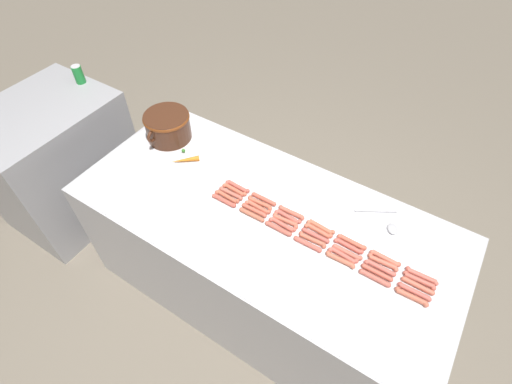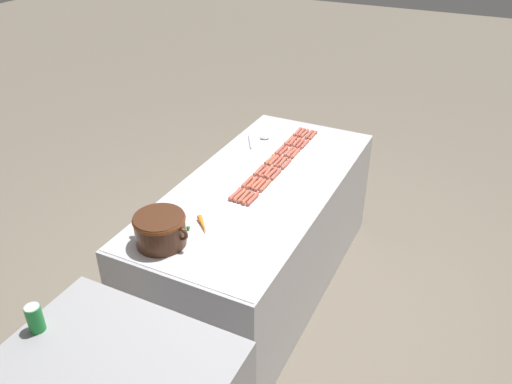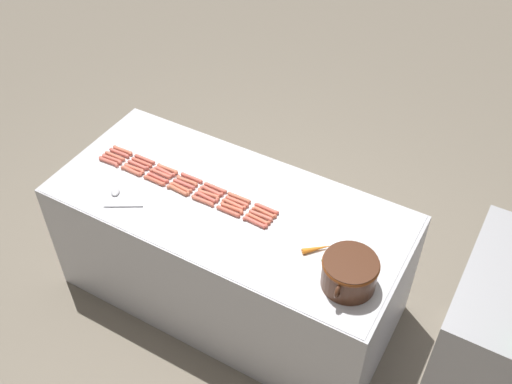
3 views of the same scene
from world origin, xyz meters
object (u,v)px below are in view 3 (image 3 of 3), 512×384
at_px(bean_pot, 350,271).
at_px(hot_dog_2, 168,169).
at_px(hot_dog_27, 258,219).
at_px(hot_dog_17, 184,184).
at_px(hot_dog_29, 131,171).
at_px(hot_dog_31, 178,190).
at_px(hot_dog_13, 264,212).
at_px(hot_dog_34, 255,222).
at_px(hot_dog_18, 209,194).
at_px(hot_dog_9, 164,172).
at_px(hot_dog_28, 109,162).
at_px(hot_dog_10, 187,181).
at_px(hot_dog_32, 203,201).
at_px(hot_dog_8, 142,162).
at_px(hot_dog_20, 261,216).
at_px(hot_dog_12, 237,201).
at_px(hot_dog_11, 212,191).
at_px(carrot, 318,249).
at_px(hot_dog_16, 160,174).
at_px(hot_dog_7, 119,153).
at_px(hot_dog_6, 267,209).
at_px(hot_dog_22, 134,168).
at_px(hot_dog_26, 232,208).
at_px(hot_dog_4, 215,188).
at_px(hot_dog_23, 158,178).
at_px(hot_dog_0, 123,150).
at_px(serving_spoon, 118,197).
at_px(hot_dog_33, 228,211).
at_px(hot_dog_25, 206,197).
at_px(hot_dog_15, 138,165).
at_px(hot_dog_5, 239,198).
at_px(hot_dog_14, 115,156).
at_px(hot_dog_21, 112,159).
at_px(hot_dog_1, 145,159).

bearing_deg(bean_pot, hot_dog_2, -101.13).
relative_size(hot_dog_2, hot_dog_27, 1.00).
relative_size(hot_dog_17, hot_dog_29, 1.00).
bearing_deg(hot_dog_17, hot_dog_31, 1.16).
height_order(hot_dog_13, hot_dog_34, same).
height_order(hot_dog_18, hot_dog_27, same).
bearing_deg(hot_dog_9, hot_dog_28, -75.00).
bearing_deg(hot_dog_10, hot_dog_32, 61.38).
bearing_deg(hot_dog_32, hot_dog_8, -100.69).
bearing_deg(hot_dog_20, hot_dog_12, -100.13).
relative_size(hot_dog_11, carrot, 1.07).
bearing_deg(hot_dog_12, hot_dog_28, -83.94).
xyz_separation_m(hot_dog_16, hot_dog_18, (0.00, 0.35, 0.00)).
bearing_deg(hot_dog_31, hot_dog_7, -100.55).
height_order(hot_dog_6, hot_dog_18, same).
height_order(hot_dog_2, hot_dog_32, same).
height_order(hot_dog_13, hot_dog_32, same).
bearing_deg(hot_dog_2, hot_dog_28, -70.63).
relative_size(hot_dog_16, hot_dog_31, 1.00).
distance_m(hot_dog_22, hot_dog_32, 0.51).
height_order(hot_dog_6, hot_dog_28, same).
distance_m(hot_dog_9, hot_dog_26, 0.51).
distance_m(hot_dog_4, hot_dog_23, 0.36).
relative_size(hot_dog_0, hot_dog_18, 1.00).
distance_m(hot_dog_28, hot_dog_29, 0.18).
distance_m(hot_dog_18, hot_dog_32, 0.06).
distance_m(hot_dog_22, carrot, 1.24).
bearing_deg(hot_dog_9, hot_dog_32, 74.25).
xyz_separation_m(hot_dog_28, serving_spoon, (0.21, 0.24, -0.00)).
xyz_separation_m(hot_dog_18, hot_dog_28, (0.06, -0.69, 0.00)).
xyz_separation_m(hot_dog_2, hot_dog_18, (0.06, 0.34, 0.00)).
relative_size(hot_dog_2, hot_dog_17, 1.00).
bearing_deg(hot_dog_22, hot_dog_32, 86.75).
bearing_deg(hot_dog_18, hot_dog_9, -95.55).
relative_size(hot_dog_2, hot_dog_31, 1.00).
bearing_deg(hot_dog_33, hot_dog_22, -92.48).
height_order(hot_dog_10, hot_dog_25, same).
xyz_separation_m(hot_dog_15, hot_dog_31, (0.06, 0.34, 0.00)).
distance_m(hot_dog_5, hot_dog_12, 0.03).
xyz_separation_m(hot_dog_17, hot_dog_34, (0.06, 0.52, 0.00)).
xyz_separation_m(hot_dog_14, hot_dog_16, (-0.01, 0.34, 0.00)).
xyz_separation_m(hot_dog_7, hot_dog_26, (0.06, 0.86, 0.00)).
bearing_deg(hot_dog_18, hot_dog_21, -87.31).
height_order(hot_dog_11, hot_dog_17, same).
relative_size(hot_dog_14, hot_dog_33, 1.00).
distance_m(hot_dog_2, hot_dog_23, 0.09).
relative_size(hot_dog_1, hot_dog_11, 1.00).
bearing_deg(hot_dog_14, hot_dog_18, 90.14).
height_order(hot_dog_15, hot_dog_34, same).
bearing_deg(bean_pot, hot_dog_11, -103.13).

